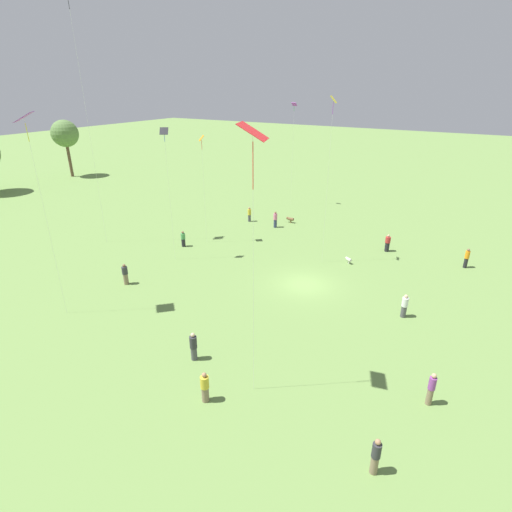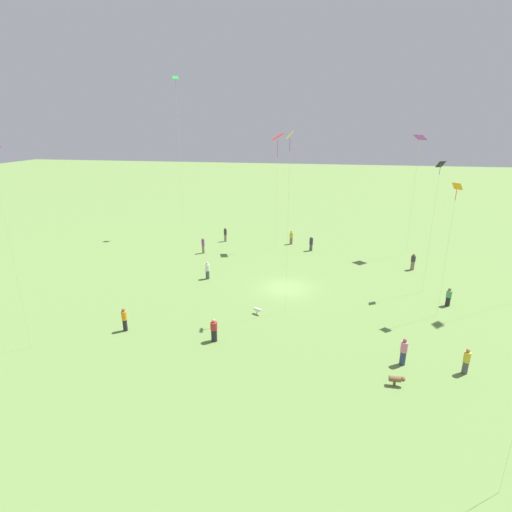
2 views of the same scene
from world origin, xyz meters
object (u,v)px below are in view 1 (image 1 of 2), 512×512
Objects in this scene: person_9 at (404,306)px; dog_1 at (348,259)px; person_7 at (183,239)px; kite_4 at (25,124)px; person_10 at (376,456)px; person_6 at (431,389)px; dog_0 at (290,219)px; kite_9 at (202,146)px; person_4 at (388,243)px; person_5 at (275,220)px; person_2 at (125,274)px; kite_8 at (294,113)px; kite_1 at (165,140)px; kite_6 at (333,113)px; kite_0 at (69,7)px; person_3 at (467,258)px; person_1 at (249,214)px; person_0 at (205,387)px; kite_2 at (253,141)px; person_8 at (194,346)px.

person_9 reaches higher than dog_1.
kite_4 reaches higher than person_7.
person_6 is at bearing 111.87° from person_10.
person_10 is 31.96m from dog_0.
person_4 is at bearing 112.87° from kite_9.
person_9 is at bearing 53.49° from person_6.
person_5 is at bearing 153.03° from kite_9.
person_7 is at bearing 105.81° from person_2.
kite_4 is 32.12m from kite_8.
kite_1 is at bearing 105.67° from person_6.
kite_6 is 12.26m from kite_9.
person_5 is 26.26m from kite_0.
person_6 is 20.92m from kite_6.
kite_4 is (-22.37, 23.10, 11.65)m from person_3.
kite_6 is at bearing 102.94° from person_7.
person_1 is 2.61× the size of dog_1.
kite_9 is at bearing 97.27° from person_2.
person_2 is 0.93× the size of person_6.
kite_6 is at bearing 26.89° from person_0.
person_5 reaches higher than person_7.
kite_2 is at bearing 48.14° from person_7.
person_2 is at bearing 167.73° from dog_0.
kite_6 reaches higher than person_4.
person_5 is 2.45m from dog_0.
person_7 is at bearing 65.73° from person_0.
person_5 is at bearing 108.10° from person_3.
person_1 is 15.90m from kite_1.
person_2 is 0.13× the size of kite_4.
person_7 is at bearing 158.29° from person_8.
person_6 is at bearing -116.93° from dog_1.
kite_8 is at bearing 70.30° from person_6.
kite_8 is at bearing 74.16° from person_5.
person_6 is at bearing 169.54° from person_4.
kite_6 is (-5.45, 4.35, 11.76)m from person_4.
person_5 is 0.99× the size of person_10.
kite_0 is at bearing 109.37° from kite_8.
person_6 reaches higher than dog_1.
person_10 is at bearing -65.47° from person_0.
person_9 is (7.69, 2.86, -0.11)m from person_6.
dog_1 is at bearing 50.03° from person_2.
dog_1 is at bearing -179.82° from person_9.
person_8 is (-21.81, 12.26, 0.00)m from person_3.
person_8 is at bearing 150.96° from kite_8.
dog_0 is (25.53, -4.69, -12.10)m from kite_4.
kite_4 is at bearing -148.05° from person_10.
person_10 is (-24.69, -17.79, 0.02)m from person_5.
kite_9 is 15.99× the size of dog_1.
person_4 is 0.93× the size of person_5.
person_3 is 0.17× the size of kite_9.
person_10 reaches higher than person_4.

